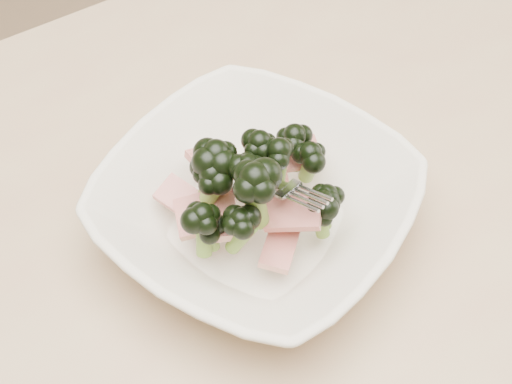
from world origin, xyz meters
TOP-DOWN VIEW (x-y plane):
  - dining_table at (0.00, 0.00)m, footprint 1.20×0.80m
  - broccoli_dish at (0.09, 0.03)m, footprint 0.33×0.33m

SIDE VIEW (x-z plane):
  - dining_table at x=0.00m, z-range 0.28..1.03m
  - broccoli_dish at x=0.09m, z-range 0.73..0.85m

